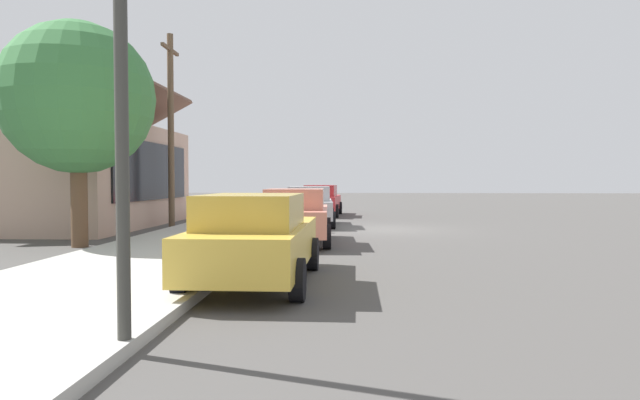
% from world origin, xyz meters
% --- Properties ---
extents(ground_plane, '(120.00, 120.00, 0.00)m').
position_xyz_m(ground_plane, '(0.00, 0.00, 0.00)').
color(ground_plane, '#4C4947').
extents(sidewalk_curb, '(60.00, 4.20, 0.16)m').
position_xyz_m(sidewalk_curb, '(0.00, 5.60, 0.08)').
color(sidewalk_curb, '#B2AFA8').
rests_on(sidewalk_curb, ground).
extents(car_mustard, '(4.67, 2.01, 1.59)m').
position_xyz_m(car_mustard, '(-10.80, 2.89, 0.81)').
color(car_mustard, gold).
rests_on(car_mustard, ground).
extents(car_coral, '(4.50, 2.15, 1.59)m').
position_xyz_m(car_coral, '(-4.68, 2.79, 0.81)').
color(car_coral, '#EA8C75').
rests_on(car_coral, ground).
extents(car_silver, '(4.44, 2.19, 1.59)m').
position_xyz_m(car_silver, '(1.41, 2.85, 0.81)').
color(car_silver, silver).
rests_on(car_silver, ground).
extents(car_cherry, '(4.90, 2.08, 1.59)m').
position_xyz_m(car_cherry, '(7.79, 2.69, 0.81)').
color(car_cherry, red).
rests_on(car_cherry, ground).
extents(storefront_building, '(10.04, 6.34, 5.72)m').
position_xyz_m(storefront_building, '(0.73, 11.98, 2.13)').
color(storefront_building, tan).
rests_on(storefront_building, ground).
extents(shade_tree, '(4.11, 4.11, 6.12)m').
position_xyz_m(shade_tree, '(-5.81, 8.62, 4.04)').
color(shade_tree, brown).
rests_on(shade_tree, ground).
extents(traffic_light_main, '(0.37, 2.79, 5.20)m').
position_xyz_m(traffic_light_main, '(-14.71, 2.54, 3.49)').
color(traffic_light_main, '#383833').
rests_on(traffic_light_main, ground).
extents(utility_pole_wooden, '(1.80, 0.24, 7.50)m').
position_xyz_m(utility_pole_wooden, '(0.60, 8.20, 3.93)').
color(utility_pole_wooden, brown).
rests_on(utility_pole_wooden, ground).
extents(fire_hydrant_red, '(0.22, 0.22, 0.71)m').
position_xyz_m(fire_hydrant_red, '(5.80, 4.20, 0.50)').
color(fire_hydrant_red, red).
rests_on(fire_hydrant_red, sidewalk_curb).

